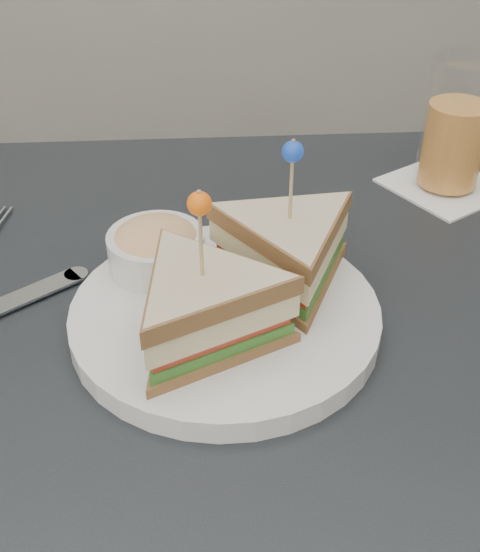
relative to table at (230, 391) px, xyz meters
name	(u,v)px	position (x,y,z in m)	size (l,w,h in m)	color
table	(230,391)	(0.00, 0.00, 0.00)	(0.80, 0.80, 0.75)	black
plate_meal	(233,283)	(0.00, 0.01, 0.12)	(0.31, 0.29, 0.16)	white
drink_set	(455,133)	(0.27, 0.24, 0.14)	(0.16, 0.16, 0.15)	white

